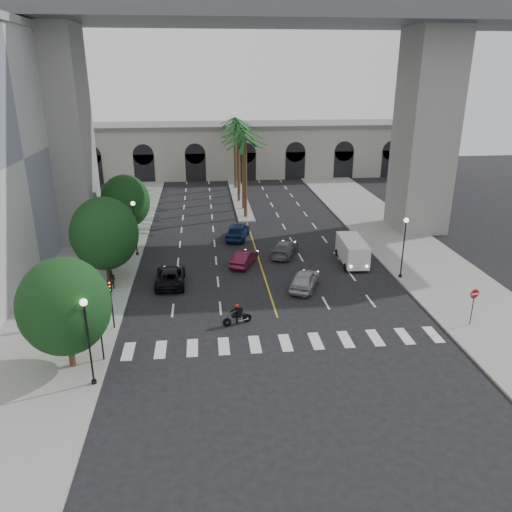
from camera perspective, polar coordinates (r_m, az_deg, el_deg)
The scene contains 30 objects.
ground at distance 34.12m, azimuth 2.98°, elevation -8.61°, with size 140.00×140.00×0.00m, color black.
sidewalk_left at distance 48.45m, azimuth -17.75°, elevation -0.49°, with size 8.00×100.00×0.15m, color gray.
sidewalk_right at distance 51.41m, azimuth 17.04°, elevation 0.78°, with size 8.00×100.00×0.15m, color gray.
median at distance 69.60m, azimuth -1.92°, elevation 6.69°, with size 2.00×24.00×0.20m, color gray.
pier_building at distance 85.48m, azimuth -2.84°, elevation 12.07°, with size 71.00×10.50×8.50m.
bridge at distance 52.17m, azimuth 3.33°, elevation 22.51°, with size 75.00×13.00×26.00m.
palm_a at distance 58.14m, azimuth -1.26°, elevation 13.01°, with size 3.20×3.20×10.30m.
palm_b at distance 62.07m, azimuth -1.50°, elevation 13.73°, with size 3.20×3.20×10.60m.
palm_c at distance 66.07m, azimuth -2.06°, elevation 13.72°, with size 3.20×3.20×10.10m.
palm_d at distance 69.98m, azimuth -2.02°, elevation 14.70°, with size 3.20×3.20×10.90m.
palm_e at distance 73.98m, azimuth -2.45°, elevation 14.64°, with size 3.20×3.20×10.40m.
palm_f at distance 77.95m, azimuth -2.43°, elevation 15.13°, with size 3.20×3.20×10.70m.
street_tree_near at distance 30.34m, azimuth -21.05°, elevation -5.39°, with size 5.20×5.20×6.89m.
street_tree_mid at distance 42.10m, azimuth -16.92°, elevation 2.47°, with size 5.44×5.44×7.21m.
street_tree_far at distance 53.58m, azimuth -14.71°, elevation 6.07°, with size 5.04×5.04×6.68m.
lamp_post_left_near at distance 28.56m, azimuth -18.67°, elevation -8.53°, with size 0.40×0.40×5.35m.
lamp_post_left_far at distance 47.79m, azimuth -13.70°, elevation 3.62°, with size 0.40×0.40×5.35m.
lamp_post_right at distance 42.97m, azimuth 16.55°, elevation 1.47°, with size 0.40×0.40×5.35m.
traffic_signal_near at distance 31.02m, azimuth -17.43°, elevation -7.47°, with size 0.25×0.18×3.65m.
traffic_signal_far at distance 34.56m, azimuth -16.25°, elevation -4.40°, with size 0.25×0.18×3.65m.
motorcycle_rider at distance 34.71m, azimuth -2.08°, elevation -6.75°, with size 2.06×0.83×1.54m.
car_a at distance 40.39m, azimuth 5.59°, elevation -2.70°, with size 1.80×4.46×1.52m, color #9A9A9F.
car_b at distance 45.02m, azimuth -1.38°, elevation -0.24°, with size 1.43×4.11×1.35m, color #521029.
car_c at distance 41.63m, azimuth -9.76°, elevation -2.28°, with size 2.32×5.03×1.40m, color black.
car_d at distance 47.57m, azimuth 3.22°, elevation 0.90°, with size 1.95×4.80×1.39m, color slate.
car_e at distance 52.25m, azimuth -2.10°, elevation 2.88°, with size 1.99×4.93×1.68m, color #10234A.
cargo_van at distance 46.06m, azimuth 10.94°, elevation 0.63°, with size 2.38×5.40×2.26m.
pedestrian_a at distance 36.68m, azimuth -22.85°, elevation -6.19°, with size 0.70×0.46×1.91m, color black.
pedestrian_b at distance 41.44m, azimuth -16.20°, elevation -2.58°, with size 0.76×0.59×1.56m, color black.
do_not_enter_sign at distance 36.92m, azimuth 23.62°, elevation -4.59°, with size 0.67×0.16×2.77m.
Camera 1 is at (-4.94, -29.46, 16.48)m, focal length 35.00 mm.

